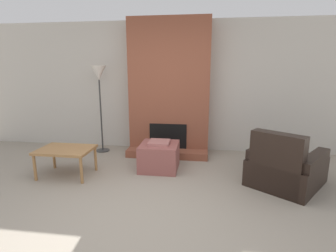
# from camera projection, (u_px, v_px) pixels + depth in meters

# --- Properties ---
(ground_plane) EXTENTS (24.00, 24.00, 0.00)m
(ground_plane) POSITION_uv_depth(u_px,v_px,m) (142.00, 214.00, 3.07)
(ground_plane) COLOR gray
(wall_back) EXTENTS (8.28, 0.06, 2.60)m
(wall_back) POSITION_uv_depth(u_px,v_px,m) (171.00, 87.00, 5.36)
(wall_back) COLOR #BCB7AD
(wall_back) RESTS_ON ground_plane
(fireplace) EXTENTS (1.56, 0.74, 2.60)m
(fireplace) POSITION_uv_depth(u_px,v_px,m) (169.00, 90.00, 5.12)
(fireplace) COLOR brown
(fireplace) RESTS_ON ground_plane
(ottoman) EXTENTS (0.63, 0.64, 0.49)m
(ottoman) POSITION_uv_depth(u_px,v_px,m) (159.00, 156.00, 4.41)
(ottoman) COLOR #8C4C47
(ottoman) RESTS_ON ground_plane
(armchair) EXTENTS (1.29, 1.32, 0.84)m
(armchair) POSITION_uv_depth(u_px,v_px,m) (285.00, 169.00, 3.78)
(armchair) COLOR black
(armchair) RESTS_ON ground_plane
(side_table) EXTENTS (0.82, 0.59, 0.44)m
(side_table) POSITION_uv_depth(u_px,v_px,m) (66.00, 152.00, 4.11)
(side_table) COLOR #9E7042
(side_table) RESTS_ON ground_plane
(floor_lamp_left) EXTENTS (0.30, 0.30, 1.73)m
(floor_lamp_left) POSITION_uv_depth(u_px,v_px,m) (99.00, 79.00, 5.11)
(floor_lamp_left) COLOR #333333
(floor_lamp_left) RESTS_ON ground_plane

